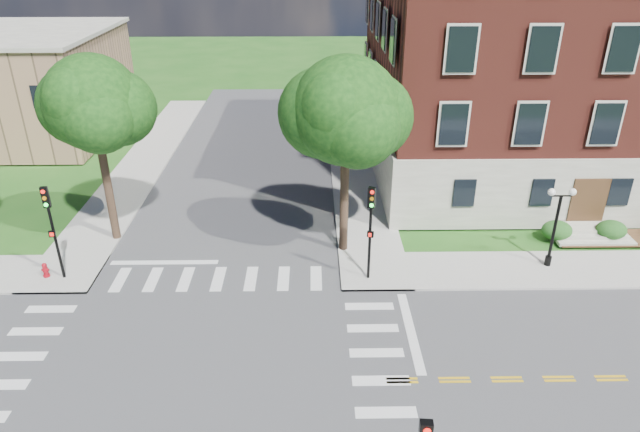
{
  "coord_description": "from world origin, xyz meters",
  "views": [
    {
      "loc": [
        4.63,
        -16.51,
        15.25
      ],
      "look_at": [
        5.0,
        7.67,
        3.2
      ],
      "focal_mm": 32.0,
      "sensor_mm": 36.0,
      "label": 1
    }
  ],
  "objects_px": {
    "traffic_signal_ne": "(371,222)",
    "twin_lamp_west": "(556,223)",
    "fire_hydrant": "(45,270)",
    "traffic_signal_nw": "(51,221)"
  },
  "relations": [
    {
      "from": "traffic_signal_ne",
      "to": "twin_lamp_west",
      "type": "bearing_deg",
      "value": 6.53
    },
    {
      "from": "traffic_signal_ne",
      "to": "fire_hydrant",
      "type": "relative_size",
      "value": 6.4
    },
    {
      "from": "traffic_signal_nw",
      "to": "twin_lamp_west",
      "type": "distance_m",
      "value": 24.13
    },
    {
      "from": "traffic_signal_ne",
      "to": "traffic_signal_nw",
      "type": "relative_size",
      "value": 1.0
    },
    {
      "from": "traffic_signal_nw",
      "to": "fire_hydrant",
      "type": "xyz_separation_m",
      "value": [
        -0.87,
        0.08,
        -2.72
      ]
    },
    {
      "from": "traffic_signal_nw",
      "to": "fire_hydrant",
      "type": "distance_m",
      "value": 2.86
    },
    {
      "from": "traffic_signal_ne",
      "to": "traffic_signal_nw",
      "type": "xyz_separation_m",
      "value": [
        -14.9,
        0.27,
        0.0
      ]
    },
    {
      "from": "traffic_signal_ne",
      "to": "twin_lamp_west",
      "type": "relative_size",
      "value": 1.13
    },
    {
      "from": "traffic_signal_nw",
      "to": "twin_lamp_west",
      "type": "relative_size",
      "value": 1.13
    },
    {
      "from": "twin_lamp_west",
      "to": "traffic_signal_ne",
      "type": "bearing_deg",
      "value": -173.47
    }
  ]
}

